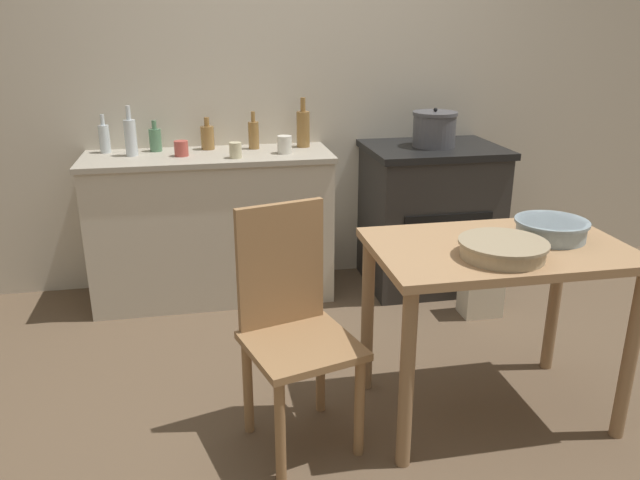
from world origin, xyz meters
name	(u,v)px	position (x,y,z in m)	size (l,w,h in m)	color
ground_plane	(344,403)	(0.00, 0.00, 0.00)	(14.00, 14.00, 0.00)	brown
wall_back	(288,79)	(0.00, 1.58, 1.27)	(8.00, 0.07, 2.55)	beige
counter_cabinet	(212,227)	(-0.52, 1.30, 0.44)	(1.43, 0.53, 0.88)	beige
stove	(429,216)	(0.83, 1.24, 0.45)	(0.81, 0.66, 0.89)	#2D2B28
work_table	(496,274)	(0.59, -0.16, 0.64)	(1.01, 0.64, 0.77)	#A87F56
chair	(293,322)	(-0.25, -0.15, 0.50)	(0.49, 0.49, 0.95)	#997047
flour_sack	(482,283)	(0.97, 0.73, 0.19)	(0.22, 0.16, 0.39)	beige
stock_pot	(434,129)	(0.83, 1.22, 1.00)	(0.27, 0.27, 0.23)	#4C4C51
mixing_bowl_large	(551,228)	(0.82, -0.13, 0.81)	(0.30, 0.30, 0.08)	#93A8B2
mixing_bowl_small	(503,248)	(0.53, -0.29, 0.80)	(0.33, 0.33, 0.06)	tan
bottle_far_left	(207,137)	(-0.51, 1.44, 0.96)	(0.08, 0.08, 0.19)	olive
bottle_left	(303,128)	(0.06, 1.41, 1.00)	(0.08, 0.08, 0.30)	olive
bottle_mid_left	(104,138)	(-1.10, 1.45, 0.97)	(0.06, 0.06, 0.22)	silver
bottle_center_left	(155,139)	(-0.81, 1.44, 0.95)	(0.07, 0.07, 0.18)	#517F5B
bottle_center	(254,134)	(-0.24, 1.41, 0.97)	(0.06, 0.06, 0.22)	olive
bottle_center_right	(131,137)	(-0.94, 1.33, 0.99)	(0.07, 0.07, 0.28)	silver
cup_mid_right	(285,145)	(-0.08, 1.24, 0.93)	(0.08, 0.08, 0.10)	silver
cup_right	(235,150)	(-0.37, 1.16, 0.93)	(0.07, 0.07, 0.09)	beige
cup_far_right	(181,148)	(-0.66, 1.27, 0.93)	(0.08, 0.08, 0.09)	#B74C42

